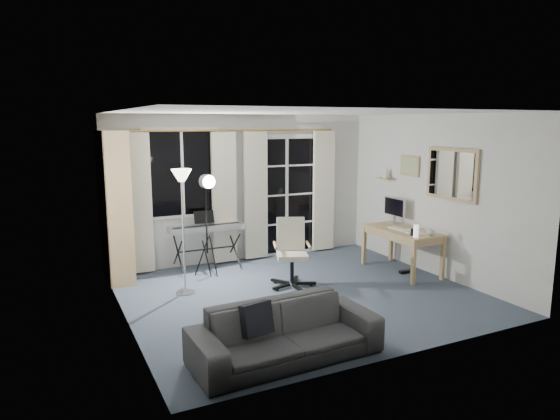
% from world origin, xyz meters
% --- Properties ---
extents(floor, '(4.50, 4.00, 0.02)m').
position_xyz_m(floor, '(0.00, 0.00, -0.01)').
color(floor, '#3E4A5B').
rests_on(floor, ground).
extents(window, '(1.20, 0.08, 1.40)m').
position_xyz_m(window, '(-1.05, 1.97, 1.50)').
color(window, white).
rests_on(window, floor).
extents(french_door, '(1.32, 0.09, 2.11)m').
position_xyz_m(french_door, '(0.75, 1.97, 1.03)').
color(french_door, white).
rests_on(french_door, floor).
extents(curtains, '(3.60, 0.07, 2.13)m').
position_xyz_m(curtains, '(-0.14, 1.88, 1.09)').
color(curtains, gold).
rests_on(curtains, floor).
extents(bookshelf, '(0.35, 1.01, 2.17)m').
position_xyz_m(bookshelf, '(-2.13, 1.83, 1.03)').
color(bookshelf, tan).
rests_on(bookshelf, floor).
extents(torchiere_lamp, '(0.34, 0.34, 1.68)m').
position_xyz_m(torchiere_lamp, '(-1.38, 0.74, 1.35)').
color(torchiere_lamp, '#B2B2B7').
rests_on(torchiere_lamp, floor).
extents(keyboard_piano, '(1.18, 0.57, 0.85)m').
position_xyz_m(keyboard_piano, '(-0.77, 1.70, 0.65)').
color(keyboard_piano, black).
rests_on(keyboard_piano, floor).
extents(studio_light, '(0.31, 0.32, 1.57)m').
position_xyz_m(studio_light, '(-0.87, 1.29, 1.26)').
color(studio_light, black).
rests_on(studio_light, floor).
extents(office_chair, '(0.66, 0.67, 0.95)m').
position_xyz_m(office_chair, '(0.08, 0.46, 0.56)').
color(office_chair, black).
rests_on(office_chair, floor).
extents(desk, '(0.63, 1.25, 0.67)m').
position_xyz_m(desk, '(1.88, 0.25, 0.58)').
color(desk, tan).
rests_on(desk, floor).
extents(monitor, '(0.16, 0.48, 0.42)m').
position_xyz_m(monitor, '(2.08, 0.70, 0.92)').
color(monitor, silver).
rests_on(monitor, desk).
extents(desk_clutter, '(0.39, 0.76, 0.84)m').
position_xyz_m(desk_clutter, '(1.82, 0.04, 0.52)').
color(desk_clutter, white).
rests_on(desk_clutter, desk).
extents(mug, '(0.11, 0.09, 0.11)m').
position_xyz_m(mug, '(1.98, -0.25, 0.72)').
color(mug, silver).
rests_on(mug, desk).
extents(wall_mirror, '(0.04, 0.94, 0.74)m').
position_xyz_m(wall_mirror, '(2.22, -0.35, 1.55)').
color(wall_mirror, tan).
rests_on(wall_mirror, floor).
extents(framed_print, '(0.03, 0.42, 0.32)m').
position_xyz_m(framed_print, '(2.23, 0.55, 1.60)').
color(framed_print, tan).
rests_on(framed_print, floor).
extents(wall_shelf, '(0.16, 0.30, 0.18)m').
position_xyz_m(wall_shelf, '(2.16, 1.05, 1.41)').
color(wall_shelf, tan).
rests_on(wall_shelf, floor).
extents(sofa, '(1.87, 0.60, 0.72)m').
position_xyz_m(sofa, '(-1.01, -1.55, 0.36)').
color(sofa, '#272729').
rests_on(sofa, floor).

